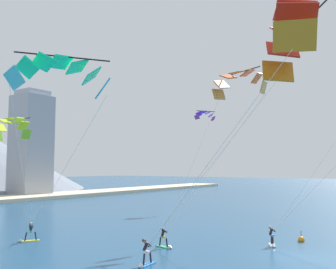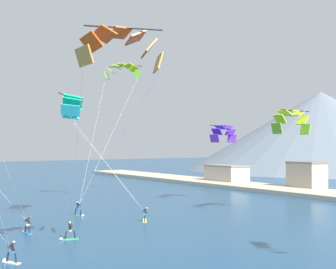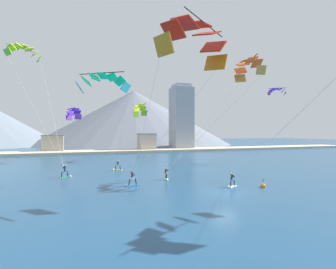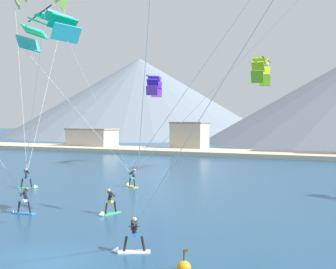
# 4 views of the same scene
# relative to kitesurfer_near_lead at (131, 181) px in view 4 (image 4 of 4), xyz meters

# --- Properties ---
(ground_plane) EXTENTS (400.00, 400.00, 0.00)m
(ground_plane) POSITION_rel_kitesurfer_near_lead_xyz_m (7.42, -20.25, -0.46)
(ground_plane) COLOR navy
(kitesurfer_near_lead) EXTENTS (1.70, 1.24, 1.65)m
(kitesurfer_near_lead) POSITION_rel_kitesurfer_near_lead_xyz_m (0.00, 0.00, 0.00)
(kitesurfer_near_lead) COLOR yellow
(kitesurfer_near_lead) RESTS_ON ground
(kitesurfer_near_trail) EXTENTS (1.73, 1.15, 1.64)m
(kitesurfer_near_trail) POSITION_rel_kitesurfer_near_lead_xyz_m (9.95, -17.62, -0.01)
(kitesurfer_near_trail) COLOR white
(kitesurfer_near_trail) RESTS_ON ground
(kitesurfer_mid_center) EXTENTS (0.79, 1.79, 1.66)m
(kitesurfer_mid_center) POSITION_rel_kitesurfer_near_lead_xyz_m (4.61, -10.99, -0.00)
(kitesurfer_mid_center) COLOR #33B266
(kitesurfer_mid_center) RESTS_ON ground
(kitesurfer_far_left) EXTENTS (1.76, 1.06, 1.82)m
(kitesurfer_far_left) POSITION_rel_kitesurfer_near_lead_xyz_m (-7.54, -4.52, 0.11)
(kitesurfer_far_left) COLOR #33B266
(kitesurfer_far_left) RESTS_ON ground
(kitesurfer_far_right) EXTENTS (1.77, 0.70, 1.72)m
(kitesurfer_far_right) POSITION_rel_kitesurfer_near_lead_xyz_m (-0.49, -13.04, 0.05)
(kitesurfer_far_right) COLOR #337FDB
(kitesurfer_far_right) RESTS_ON ground
(parafoil_kite_near_lead) EXTENTS (7.09, 9.62, 12.60)m
(parafoil_kite_near_lead) POSITION_rel_kitesurfer_near_lead_xyz_m (-2.94, -7.38, 12.39)
(parafoil_kite_near_lead) COLOR #2BBAC4
(parafoil_kite_distant_high_outer) EXTENTS (3.24, 5.82, 2.50)m
(parafoil_kite_distant_high_outer) POSITION_rel_kitesurfer_near_lead_xyz_m (-6.42, 17.25, 9.95)
(parafoil_kite_distant_high_outer) COLOR purple
(parafoil_kite_distant_mid_solo) EXTENTS (1.84, 6.08, 2.79)m
(parafoil_kite_distant_mid_solo) POSITION_rel_kitesurfer_near_lead_xyz_m (7.73, 15.27, 11.05)
(parafoil_kite_distant_mid_solo) COLOR #7DBF25
(race_marker_buoy) EXTENTS (0.56, 0.56, 1.02)m
(race_marker_buoy) POSITION_rel_kitesurfer_near_lead_xyz_m (13.20, -18.96, -0.30)
(race_marker_buoy) COLOR orange
(race_marker_buoy) RESTS_ON ground
(shoreline_strip) EXTENTS (180.00, 10.00, 0.70)m
(shoreline_strip) POSITION_rel_kitesurfer_near_lead_xyz_m (7.42, 37.61, -0.11)
(shoreline_strip) COLOR beige
(shoreline_strip) RESTS_ON ground
(shore_building_harbour_front) EXTENTS (6.14, 4.80, 5.37)m
(shore_building_harbour_front) POSITION_rel_kitesurfer_near_lead_xyz_m (-12.02, 42.36, 2.24)
(shore_building_harbour_front) COLOR #A89E8E
(shore_building_harbour_front) RESTS_ON ground
(shore_building_quay_east) EXTENTS (9.19, 5.55, 4.07)m
(shore_building_quay_east) POSITION_rel_kitesurfer_near_lead_xyz_m (-31.72, 40.29, 1.59)
(shore_building_quay_east) COLOR #B7AD9E
(shore_building_quay_east) RESTS_ON ground
(mountain_peak_central_summit) EXTENTS (90.25, 90.25, 26.44)m
(mountain_peak_central_summit) POSITION_rel_kitesurfer_near_lead_xyz_m (-56.56, 104.93, 12.76)
(mountain_peak_central_summit) COLOR slate
(mountain_peak_central_summit) RESTS_ON ground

